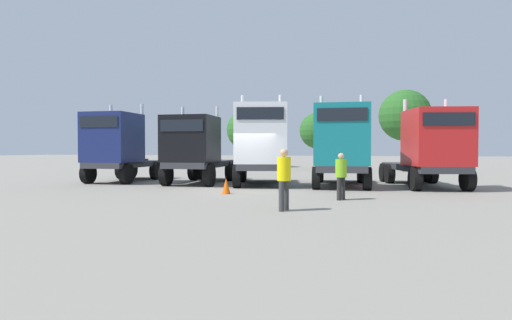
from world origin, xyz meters
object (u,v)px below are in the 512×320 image
at_px(traffic_cone_near, 226,186).
at_px(visitor_with_camera, 341,173).
at_px(semi_truck_red, 431,148).
at_px(semi_truck_teal, 341,145).
at_px(semi_truck_black, 196,149).
at_px(visitor_in_hivis, 284,175).
at_px(semi_truck_white, 261,144).
at_px(semi_truck_navy, 118,146).

bearing_deg(traffic_cone_near, visitor_with_camera, -9.70).
height_order(semi_truck_red, visitor_with_camera, semi_truck_red).
relative_size(semi_truck_teal, visitor_with_camera, 3.93).
height_order(semi_truck_black, visitor_in_hivis, semi_truck_black).
distance_m(semi_truck_black, visitor_with_camera, 9.12).
xyz_separation_m(semi_truck_red, traffic_cone_near, (-8.19, -4.78, -1.54)).
xyz_separation_m(semi_truck_black, traffic_cone_near, (3.10, -4.07, -1.49)).
xyz_separation_m(semi_truck_white, semi_truck_teal, (3.81, 0.25, -0.06)).
relative_size(semi_truck_teal, visitor_in_hivis, 3.61).
relative_size(semi_truck_red, traffic_cone_near, 10.83).
distance_m(semi_truck_red, visitor_with_camera, 6.70).
xyz_separation_m(semi_truck_black, visitor_in_hivis, (6.28, -7.99, -0.76)).
bearing_deg(traffic_cone_near, visitor_in_hivis, -50.92).
bearing_deg(visitor_with_camera, semi_truck_navy, 1.93).
relative_size(semi_truck_black, semi_truck_teal, 0.98).
relative_size(semi_truck_white, semi_truck_teal, 0.94).
xyz_separation_m(visitor_in_hivis, traffic_cone_near, (-3.18, 3.92, -0.74)).
bearing_deg(visitor_in_hivis, semi_truck_red, -102.62).
distance_m(semi_truck_navy, traffic_cone_near, 8.79).
xyz_separation_m(semi_truck_navy, semi_truck_white, (8.03, -0.13, 0.08)).
bearing_deg(visitor_with_camera, semi_truck_white, -24.85).
bearing_deg(semi_truck_red, semi_truck_teal, -94.10).
bearing_deg(visitor_in_hivis, semi_truck_navy, -19.05).
bearing_deg(semi_truck_black, visitor_with_camera, 53.79).
xyz_separation_m(semi_truck_teal, semi_truck_red, (3.98, 0.63, -0.11)).
distance_m(semi_truck_red, visitor_in_hivis, 10.08).
bearing_deg(semi_truck_black, semi_truck_navy, -93.53).
distance_m(semi_truck_navy, semi_truck_teal, 11.84).
xyz_separation_m(semi_truck_teal, traffic_cone_near, (-4.21, -4.16, -1.65)).
height_order(visitor_in_hivis, traffic_cone_near, visitor_in_hivis).
height_order(semi_truck_white, traffic_cone_near, semi_truck_white).
relative_size(semi_truck_navy, semi_truck_white, 0.95).
bearing_deg(semi_truck_black, traffic_cone_near, 33.36).
relative_size(semi_truck_white, semi_truck_red, 0.90).
relative_size(visitor_with_camera, traffic_cone_near, 2.64).
bearing_deg(semi_truck_teal, traffic_cone_near, -50.39).
relative_size(semi_truck_white, traffic_cone_near, 9.78).
xyz_separation_m(semi_truck_black, semi_truck_teal, (7.31, 0.09, 0.16)).
height_order(visitor_with_camera, traffic_cone_near, visitor_with_camera).
bearing_deg(traffic_cone_near, semi_truck_black, 127.28).
distance_m(semi_truck_navy, semi_truck_red, 15.84).
distance_m(semi_truck_teal, visitor_with_camera, 5.05).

